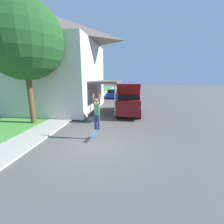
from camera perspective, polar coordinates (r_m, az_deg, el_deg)
The scene contains 9 objects.
ground_plane at distance 7.94m, azimuth -7.47°, elevation -11.80°, with size 120.00×120.00×0.00m, color #54514F.
lawn at distance 16.67m, azimuth -29.02°, elevation 0.13°, with size 10.00×80.00×0.08m.
sidewalk at distance 14.46m, azimuth -14.95°, elevation -0.38°, with size 1.80×80.00×0.10m.
house at distance 17.25m, azimuth -25.14°, elevation 17.40°, with size 13.70×8.67×9.40m.
lawn_tree_near at distance 12.16m, azimuth -30.62°, elevation 22.53°, with size 5.14×5.14×8.17m.
suv_parked at distance 13.77m, azimuth 6.55°, elevation 4.17°, with size 2.06×5.84×2.89m.
car_down_street at distance 24.61m, azimuth 0.47°, elevation 7.00°, with size 1.90×4.18×1.36m.
skateboarder at distance 7.91m, azimuth -5.81°, elevation 0.20°, with size 0.41×0.22×1.93m.
skateboard at distance 8.18m, azimuth -6.59°, elevation -8.51°, with size 0.14×0.81×0.24m.
Camera 1 is at (2.00, -6.91, 3.35)m, focal length 24.00 mm.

